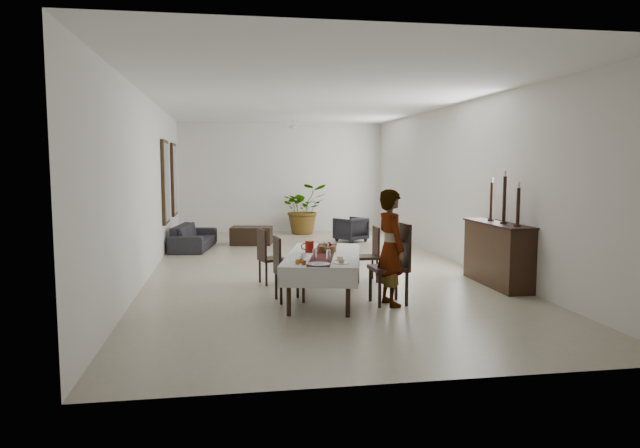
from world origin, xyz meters
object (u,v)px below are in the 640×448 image
(sideboard_body, at_px, (498,255))
(red_pitcher, at_px, (309,247))
(woman, at_px, (391,248))
(sofa, at_px, (194,237))
(dining_table_top, at_px, (324,256))

(sideboard_body, bearing_deg, red_pitcher, -174.38)
(woman, relative_size, sofa, 0.84)
(red_pitcher, xyz_separation_m, sofa, (-2.01, 5.27, -0.47))
(dining_table_top, xyz_separation_m, red_pitcher, (-0.18, 0.18, 0.12))
(sofa, bearing_deg, woman, -144.10)
(dining_table_top, bearing_deg, woman, -17.31)
(woman, distance_m, sofa, 6.74)
(dining_table_top, height_order, red_pitcher, red_pitcher)
(dining_table_top, distance_m, red_pitcher, 0.28)
(red_pitcher, height_order, woman, woman)
(woman, height_order, sideboard_body, woman)
(sofa, bearing_deg, sideboard_body, -124.96)
(woman, relative_size, sideboard_body, 0.98)
(dining_table_top, height_order, sideboard_body, sideboard_body)
(dining_table_top, bearing_deg, sofa, 125.40)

